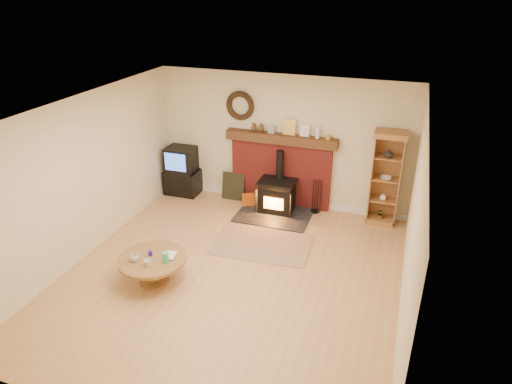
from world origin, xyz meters
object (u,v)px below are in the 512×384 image
at_px(curio_cabinet, 386,178).
at_px(wood_stove, 277,198).
at_px(tv_unit, 182,172).
at_px(coffee_table, 152,262).

bearing_deg(curio_cabinet, wood_stove, -171.79).
bearing_deg(tv_unit, curio_cabinet, 1.17).
relative_size(wood_stove, tv_unit, 1.37).
distance_m(tv_unit, curio_cabinet, 4.13).
bearing_deg(tv_unit, coffee_table, -70.76).
height_order(wood_stove, tv_unit, wood_stove).
xyz_separation_m(curio_cabinet, coffee_table, (-3.07, -3.07, -0.54)).
bearing_deg(curio_cabinet, coffee_table, -135.03).
distance_m(wood_stove, coffee_table, 2.99).
bearing_deg(wood_stove, curio_cabinet, 8.21).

